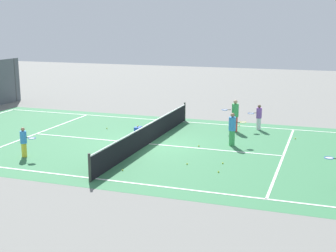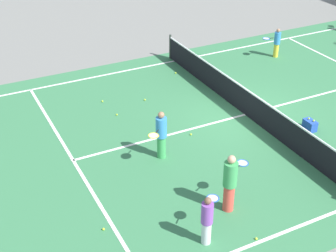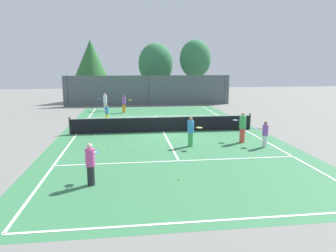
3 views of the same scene
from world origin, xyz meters
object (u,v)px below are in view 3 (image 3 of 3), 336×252
at_px(tennis_ball_4, 143,112).
at_px(tennis_ball_10, 95,135).
at_px(player_6, 191,131).
at_px(tennis_ball_1, 179,179).
at_px(player_1, 242,127).
at_px(tennis_ball_5, 133,149).
at_px(tennis_ball_0, 109,150).
at_px(tennis_ball_3, 252,159).
at_px(tennis_ball_2, 174,140).
at_px(player_3, 265,134).
at_px(player_4, 90,164).
at_px(tennis_ball_6, 264,141).
at_px(tennis_ball_7, 114,111).
at_px(tennis_ball_8, 206,127).
at_px(player_0, 105,102).
at_px(player_5, 107,113).
at_px(tennis_ball_9, 122,143).
at_px(tennis_ball_12, 188,121).
at_px(player_2, 124,103).
at_px(ball_crate, 187,125).

relative_size(tennis_ball_4, tennis_ball_10, 1.00).
xyz_separation_m(player_6, tennis_ball_1, (-1.42, -4.84, -0.79)).
relative_size(player_1, tennis_ball_5, 26.04).
bearing_deg(player_1, tennis_ball_0, -173.47).
bearing_deg(tennis_ball_3, tennis_ball_2, 125.49).
xyz_separation_m(player_1, player_3, (0.80, -1.16, -0.17)).
relative_size(player_4, tennis_ball_6, 23.62).
bearing_deg(tennis_ball_7, tennis_ball_4, -23.34).
bearing_deg(player_4, tennis_ball_6, 31.02).
height_order(tennis_ball_1, tennis_ball_8, same).
distance_m(player_0, tennis_ball_4, 3.86).
xyz_separation_m(tennis_ball_2, tennis_ball_4, (-1.19, 11.21, 0.00)).
height_order(player_5, tennis_ball_9, player_5).
bearing_deg(player_6, tennis_ball_1, -106.39).
bearing_deg(player_1, tennis_ball_9, 174.60).
xyz_separation_m(tennis_ball_3, tennis_ball_5, (-5.40, 2.52, 0.00)).
height_order(tennis_ball_7, tennis_ball_10, same).
bearing_deg(tennis_ball_0, tennis_ball_8, 39.98).
xyz_separation_m(player_0, player_1, (8.49, -13.43, 0.02)).
bearing_deg(tennis_ball_7, player_0, 175.87).
distance_m(tennis_ball_1, tennis_ball_8, 10.52).
relative_size(tennis_ball_3, tennis_ball_5, 1.00).
bearing_deg(tennis_ball_0, player_4, -94.58).
bearing_deg(tennis_ball_5, player_5, 102.28).
height_order(player_0, player_6, player_0).
height_order(player_6, tennis_ball_9, player_6).
xyz_separation_m(player_3, tennis_ball_10, (-9.17, 3.98, -0.69)).
height_order(player_1, player_4, player_1).
height_order(tennis_ball_0, tennis_ball_6, same).
height_order(tennis_ball_2, tennis_ball_6, same).
distance_m(tennis_ball_3, tennis_ball_12, 10.11).
relative_size(player_1, tennis_ball_4, 26.04).
bearing_deg(tennis_ball_6, tennis_ball_4, 117.09).
height_order(player_5, tennis_ball_4, player_5).
height_order(player_2, tennis_ball_3, player_2).
relative_size(player_1, tennis_ball_12, 26.04).
distance_m(tennis_ball_0, tennis_ball_1, 5.34).
height_order(player_4, player_6, player_6).
xyz_separation_m(player_5, tennis_ball_8, (7.07, -3.14, -0.66)).
height_order(player_5, tennis_ball_12, player_5).
xyz_separation_m(player_5, tennis_ball_0, (0.63, -8.54, -0.66)).
distance_m(ball_crate, tennis_ball_2, 4.06).
distance_m(tennis_ball_10, tennis_ball_12, 7.69).
bearing_deg(player_3, tennis_ball_6, 66.21).
distance_m(tennis_ball_1, tennis_ball_7, 18.99).
distance_m(tennis_ball_6, tennis_ball_7, 16.15).
xyz_separation_m(ball_crate, tennis_ball_6, (3.53, -4.74, -0.15)).
distance_m(tennis_ball_0, tennis_ball_8, 8.41).
height_order(tennis_ball_3, tennis_ball_9, same).
distance_m(player_4, tennis_ball_8, 12.12).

